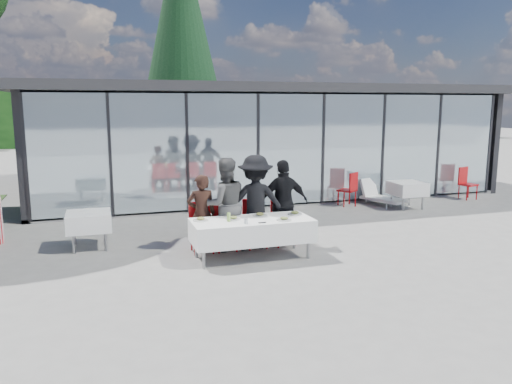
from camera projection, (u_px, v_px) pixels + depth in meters
The scene contains 26 objects.
ground at pixel (271, 252), 9.81m from camera, with size 90.00×90.00×0.00m, color gray.
pavilion at pixel (248, 125), 17.70m from camera, with size 14.80×8.80×3.44m.
treeline at pixel (113, 114), 35.12m from camera, with size 62.50×2.00×4.40m.
dining_table at pixel (252, 230), 9.36m from camera, with size 2.26×0.96×0.75m.
diner_a at pixel (202, 214), 9.71m from camera, with size 0.56×0.56×1.54m, color #311C15.
diner_chair_a at pixel (201, 224), 9.82m from camera, with size 0.44×0.44×0.97m.
diner_b at pixel (225, 204), 9.82m from camera, with size 0.90×0.90×1.85m, color #525252.
diner_chair_b at pixel (224, 223), 9.96m from camera, with size 0.44×0.44×0.97m.
diner_c at pixel (255, 202), 10.01m from camera, with size 1.22×1.22×1.88m, color black.
diner_chair_c at pixel (254, 221), 10.15m from camera, with size 0.44×0.44×0.97m.
diner_d at pixel (284, 203), 10.20m from camera, with size 1.04×1.04×1.77m, color black.
diner_chair_d at pixel (282, 219), 10.33m from camera, with size 0.44×0.44×0.97m.
plate_a at pixel (201, 219), 9.22m from camera, with size 0.28×0.28×0.07m.
plate_b at pixel (233, 218), 9.31m from camera, with size 0.28×0.28×0.07m.
plate_c at pixel (260, 215), 9.60m from camera, with size 0.28×0.28×0.07m.
plate_d at pixel (295, 213), 9.74m from camera, with size 0.28×0.28×0.07m.
plate_extra at pixel (284, 219), 9.25m from camera, with size 0.28×0.28×0.07m.
juice_bottle at pixel (229, 217), 9.14m from camera, with size 0.06×0.06×0.16m, color #95C853.
drinking_glasses at pixel (246, 221), 8.97m from camera, with size 0.07×0.07×0.10m.
folded_eyeglasses at pixel (262, 223), 9.03m from camera, with size 0.14×0.03×0.01m, color black.
spare_table_left at pixel (89, 222), 9.99m from camera, with size 0.86×0.86×0.74m.
spare_table_right at pixel (407, 189), 13.88m from camera, with size 0.86×0.86×0.74m.
spare_chair_a at pixel (466, 181), 15.30m from camera, with size 0.55×0.55×0.97m.
spare_chair_b at pixel (350, 188), 14.17m from camera, with size 0.61×0.61×0.97m.
lounger at pixel (379, 196), 14.47m from camera, with size 1.05×1.46×0.72m.
conifer_tree at pixel (181, 30), 21.13m from camera, with size 4.00×4.00×10.50m.
Camera 1 is at (-3.14, -8.93, 2.87)m, focal length 35.00 mm.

